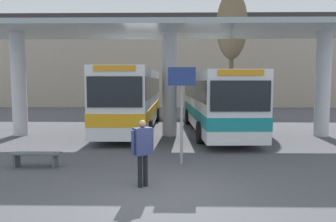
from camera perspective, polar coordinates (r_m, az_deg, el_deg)
ground_plane at (r=8.17m, az=-0.68°, el=-14.34°), size 100.00×100.00×0.00m
townhouse_backdrop at (r=34.93m, az=0.72°, el=10.07°), size 40.00×0.58×9.83m
station_canopy at (r=16.55m, az=0.27°, el=11.72°), size 20.26×5.14×5.40m
transit_bus_left_bay at (r=19.14m, az=-6.01°, el=2.59°), size 2.68×12.12×3.40m
transit_bus_center_bay at (r=17.95m, az=8.21°, el=2.08°), size 3.06×11.34×3.20m
waiting_bench_near_pillar at (r=11.35m, az=-22.04°, el=-7.38°), size 1.56×0.44×0.46m
info_sign_platform at (r=10.72m, az=2.40°, el=2.68°), size 0.90×0.09×3.19m
pedestrian_waiting at (r=8.49m, az=-4.45°, el=-6.16°), size 0.58×0.46×1.74m
poplar_tree_behind_left at (r=25.05m, az=11.06°, el=14.27°), size 2.25×2.25×9.31m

